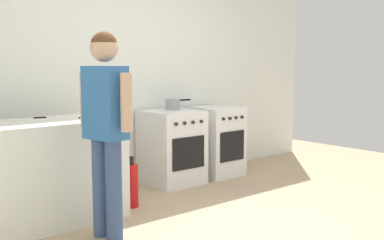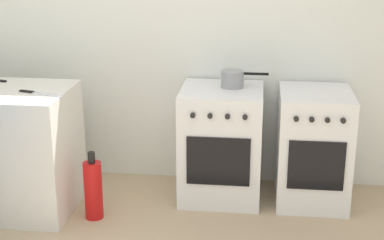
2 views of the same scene
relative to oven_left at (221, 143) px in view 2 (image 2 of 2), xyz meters
name	(u,v)px [view 2 (image 2 of 2)]	position (x,y,z in m)	size (l,w,h in m)	color
back_wall	(181,19)	(-0.35, 0.37, 0.87)	(6.00, 0.10, 2.60)	silver
oven_left	(221,143)	(0.00, 0.00, 0.00)	(0.60, 0.62, 0.85)	white
oven_right	(313,147)	(0.68, 0.00, 0.00)	(0.52, 0.62, 0.85)	white
pot	(233,79)	(0.07, 0.07, 0.49)	(0.35, 0.17, 0.12)	gray
knife_bread	(39,93)	(-1.22, -0.45, 0.48)	(0.34, 0.13, 0.01)	silver
fire_extinguisher	(93,189)	(-0.87, -0.48, -0.21)	(0.13, 0.13, 0.50)	red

